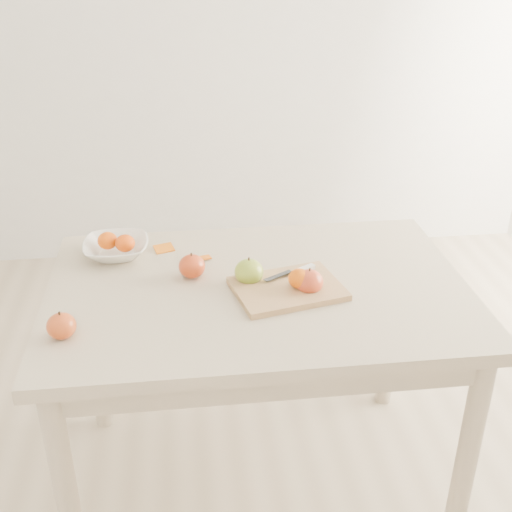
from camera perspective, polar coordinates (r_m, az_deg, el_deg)
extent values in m
plane|color=#C6B293|center=(2.30, 0.16, -19.06)|extent=(3.50, 3.50, 0.00)
cube|color=#C1B292|center=(1.84, 0.19, -3.19)|extent=(1.20, 0.80, 0.04)
cylinder|color=#BCAA8E|center=(2.35, -14.21, -7.63)|extent=(0.06, 0.06, 0.71)
cylinder|color=#BCAA8E|center=(2.44, 11.93, -5.93)|extent=(0.06, 0.06, 0.71)
cylinder|color=#BCAA8E|center=(1.83, -16.46, -19.77)|extent=(0.06, 0.06, 0.71)
cylinder|color=#BCAA8E|center=(1.95, 18.23, -16.74)|extent=(0.06, 0.06, 0.71)
cube|color=tan|center=(1.80, 2.83, -2.91)|extent=(0.33, 0.28, 0.02)
ellipsoid|color=#E55E08|center=(1.78, 3.86, -2.00)|extent=(0.06, 0.06, 0.05)
imported|color=white|center=(2.04, -12.32, 0.66)|extent=(0.20, 0.20, 0.05)
ellipsoid|color=#E35008|center=(2.04, -13.06, 1.34)|extent=(0.06, 0.06, 0.05)
ellipsoid|color=#C93D07|center=(2.01, -11.56, 1.12)|extent=(0.06, 0.06, 0.05)
cube|color=orange|center=(2.05, -8.17, 0.57)|extent=(0.07, 0.06, 0.01)
cube|color=orange|center=(1.98, -4.71, -0.22)|extent=(0.05, 0.05, 0.01)
cube|color=white|center=(1.87, 4.27, -1.23)|extent=(0.07, 0.05, 0.01)
cube|color=#393B40|center=(1.83, 1.97, -1.76)|extent=(0.09, 0.06, 0.00)
ellipsoid|color=olive|center=(1.83, -0.63, -1.42)|extent=(0.08, 0.08, 0.08)
ellipsoid|color=#93030F|center=(1.79, 4.76, -2.31)|extent=(0.08, 0.08, 0.07)
ellipsoid|color=maroon|center=(1.87, -5.72, -0.91)|extent=(0.08, 0.08, 0.07)
ellipsoid|color=maroon|center=(1.67, -16.91, -5.97)|extent=(0.07, 0.07, 0.07)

